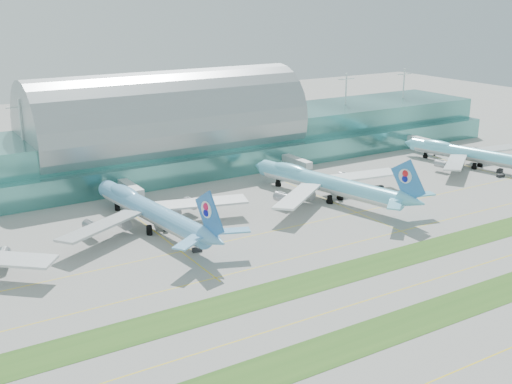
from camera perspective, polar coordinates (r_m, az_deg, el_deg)
ground at (r=182.07m, az=9.18°, el=-7.08°), size 700.00×700.00×0.00m
terminal at (r=282.58m, az=-7.89°, el=4.79°), size 340.00×69.10×36.00m
grass_strip_near at (r=164.21m, az=15.62°, el=-10.34°), size 420.00×12.00×0.08m
grass_strip_far at (r=183.42m, az=8.78°, el=-6.86°), size 420.00×12.00×0.08m
taxiline_a at (r=153.35m, az=21.18°, el=-13.02°), size 420.00×0.35×0.01m
taxiline_b at (r=172.81m, az=12.22°, el=-8.65°), size 420.00×0.35×0.01m
taxiline_c at (r=194.80m, az=5.74°, el=-5.28°), size 420.00×0.35×0.01m
taxiline_d at (r=211.41m, az=2.14°, el=-3.35°), size 420.00×0.35×0.01m
airliner_b at (r=212.61m, az=-9.40°, el=-1.56°), size 68.76×78.54×21.62m
airliner_c at (r=241.72m, az=6.23°, el=0.89°), size 67.66×78.06×21.75m
airliner_d at (r=302.52m, az=18.46°, el=3.29°), size 60.78×70.14×19.55m
gse_c at (r=194.27m, az=-5.26°, el=-5.13°), size 3.11×1.77×1.27m
gse_d at (r=201.86m, az=-5.94°, el=-4.23°), size 4.31×2.73×1.52m
gse_e at (r=247.65m, az=9.32°, el=-0.29°), size 3.33×2.48×1.40m
gse_f at (r=258.87m, az=10.87°, el=0.40°), size 3.75×2.13×1.45m
gse_g at (r=290.30m, az=20.91°, el=1.36°), size 3.59×2.19×1.20m
gse_h at (r=297.67m, az=20.86°, el=1.78°), size 3.52×2.47×1.61m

